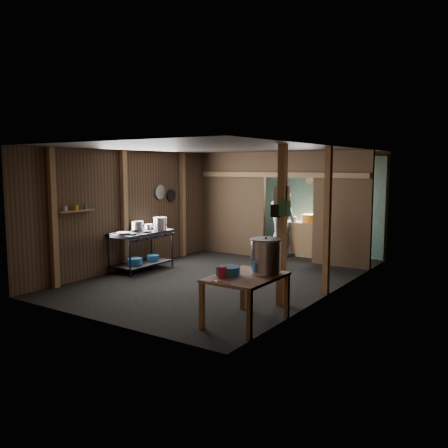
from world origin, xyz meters
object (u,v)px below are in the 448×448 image
Objects in this scene: gas_range at (142,251)px; pink_bucket at (222,272)px; yellow_tub at (309,218)px; cook at (279,235)px; stock_pot at (266,257)px; stove_pot_large at (160,224)px; prep_table at (246,299)px.

gas_range is 4.06m from pink_bucket.
cook reaches higher than yellow_tub.
yellow_tub is 0.24× the size of cook.
stock_pot is 5.28m from yellow_tub.
yellow_tub is at bearing -4.04° from cook.
stove_pot_large is at bearing 152.76° from stock_pot.
gas_range is at bearing -111.82° from stove_pot_large.
cook is (2.24, 1.37, -0.22)m from stove_pot_large.
pink_bucket is at bearing -36.64° from stove_pot_large.
cook is (2.41, 1.79, 0.34)m from gas_range.
stove_pot_large is 4.17m from stock_pot.
gas_range is 3.02m from cook.
pink_bucket is 3.99m from cook.
pink_bucket is at bearing -126.78° from prep_table.
stock_pot reaches higher than yellow_tub.
cook is at bearing -88.02° from yellow_tub.
prep_table is 4.20m from stove_pot_large.
yellow_tub reaches higher than pink_bucket.
prep_table is 3.16× the size of yellow_tub.
gas_range is 4.10m from prep_table.
yellow_tub is 1.78m from cook.
stock_pot reaches higher than gas_range.
pink_bucket is 0.43× the size of yellow_tub.
gas_range is 0.95× the size of cook.
gas_range is 4.73× the size of stove_pot_large.
stock_pot is 3.60m from cook.
prep_table is at bearing -75.62° from yellow_tub.
gas_range is at bearing -123.36° from yellow_tub.
stove_pot_large is 0.57× the size of stock_pot.
pink_bucket is (-0.22, -0.29, 0.43)m from prep_table.
pink_bucket is at bearing -170.27° from cook.
prep_table is at bearing 53.22° from pink_bucket.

